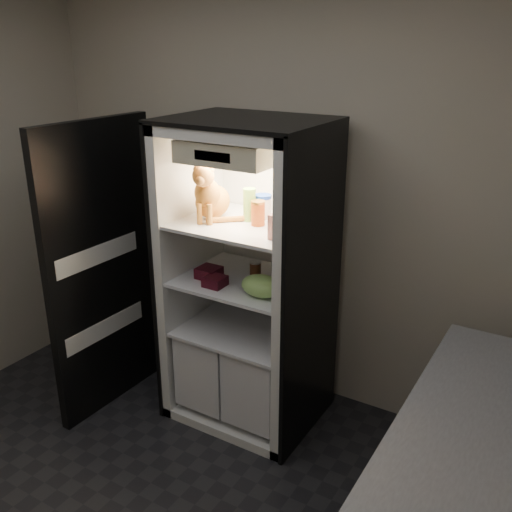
{
  "coord_description": "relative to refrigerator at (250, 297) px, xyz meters",
  "views": [
    {
      "loc": [
        1.67,
        -1.32,
        2.28
      ],
      "look_at": [
        0.08,
        1.32,
        1.1
      ],
      "focal_mm": 40.0,
      "sensor_mm": 36.0,
      "label": 1
    }
  ],
  "objects": [
    {
      "name": "soda_can_b",
      "position": [
        0.25,
        -0.09,
        0.21
      ],
      "size": [
        0.06,
        0.06,
        0.11
      ],
      "color": "black",
      "rests_on": "refrigerator"
    },
    {
      "name": "refrigerator",
      "position": [
        0.0,
        0.0,
        0.0
      ],
      "size": [
        0.9,
        0.72,
        1.88
      ],
      "color": "white",
      "rests_on": "floor"
    },
    {
      "name": "grape_bag",
      "position": [
        0.21,
        -0.22,
        0.21
      ],
      "size": [
        0.24,
        0.18,
        0.12
      ],
      "primitive_type": "ellipsoid",
      "color": "#91C95D",
      "rests_on": "refrigerator"
    },
    {
      "name": "condiment_jar",
      "position": [
        0.03,
        0.01,
        0.2
      ],
      "size": [
        0.07,
        0.07,
        0.09
      ],
      "color": "#573018",
      "rests_on": "refrigerator"
    },
    {
      "name": "tabby_cat",
      "position": [
        -0.2,
        -0.11,
        0.64
      ],
      "size": [
        0.34,
        0.37,
        0.37
      ],
      "rotation": [
        0.0,
        0.0,
        0.3
      ],
      "color": "#B96717",
      "rests_on": "refrigerator"
    },
    {
      "name": "pepper_jar",
      "position": [
        0.3,
        0.04,
        0.61
      ],
      "size": [
        0.13,
        0.13,
        0.23
      ],
      "color": "maroon",
      "rests_on": "refrigerator"
    },
    {
      "name": "berry_box_right",
      "position": [
        -0.09,
        -0.24,
        0.18
      ],
      "size": [
        0.12,
        0.12,
        0.06
      ],
      "primitive_type": "cube",
      "color": "#500D1B",
      "rests_on": "refrigerator"
    },
    {
      "name": "soda_can_c",
      "position": [
        0.24,
        -0.1,
        0.2
      ],
      "size": [
        0.06,
        0.06,
        0.11
      ],
      "color": "black",
      "rests_on": "refrigerator"
    },
    {
      "name": "salsa_jar",
      "position": [
        0.09,
        -0.06,
        0.57
      ],
      "size": [
        0.08,
        0.08,
        0.14
      ],
      "color": "maroon",
      "rests_on": "refrigerator"
    },
    {
      "name": "parmesan_shaker",
      "position": [
        0.01,
        -0.02,
        0.59
      ],
      "size": [
        0.07,
        0.07,
        0.19
      ],
      "color": "green",
      "rests_on": "refrigerator"
    },
    {
      "name": "fridge_door",
      "position": [
        -0.85,
        -0.37,
        0.12
      ],
      "size": [
        0.08,
        0.87,
        1.85
      ],
      "rotation": [
        0.0,
        0.0,
        -0.03
      ],
      "color": "black",
      "rests_on": "floor"
    },
    {
      "name": "cream_carton",
      "position": [
        0.3,
        -0.21,
        0.57
      ],
      "size": [
        0.08,
        0.08,
        0.13
      ],
      "primitive_type": "cube",
      "color": "beige",
      "rests_on": "refrigerator"
    },
    {
      "name": "room_shell",
      "position": [
        0.0,
        -1.38,
        0.83
      ],
      "size": [
        3.6,
        3.6,
        3.6
      ],
      "color": "white",
      "rests_on": "floor"
    },
    {
      "name": "berry_box_left",
      "position": [
        -0.19,
        -0.16,
        0.18
      ],
      "size": [
        0.13,
        0.13,
        0.06
      ],
      "primitive_type": "cube",
      "color": "#500D1B",
      "rests_on": "refrigerator"
    },
    {
      "name": "mayo_tub",
      "position": [
        0.05,
        0.07,
        0.57
      ],
      "size": [
        0.1,
        0.1,
        0.14
      ],
      "color": "white",
      "rests_on": "refrigerator"
    },
    {
      "name": "soda_can_a",
      "position": [
        0.19,
        0.02,
        0.21
      ],
      "size": [
        0.06,
        0.06,
        0.12
      ],
      "color": "black",
      "rests_on": "refrigerator"
    }
  ]
}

